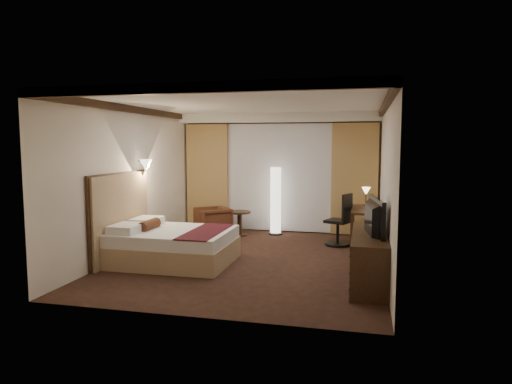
% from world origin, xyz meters
% --- Properties ---
extents(floor, '(4.50, 5.50, 0.01)m').
position_xyz_m(floor, '(0.00, 0.00, 0.00)').
color(floor, black).
rests_on(floor, ground).
extents(ceiling, '(4.50, 5.50, 0.01)m').
position_xyz_m(ceiling, '(0.00, 0.00, 2.70)').
color(ceiling, white).
rests_on(ceiling, back_wall).
extents(back_wall, '(4.50, 0.02, 2.70)m').
position_xyz_m(back_wall, '(0.00, 2.75, 1.35)').
color(back_wall, beige).
rests_on(back_wall, floor).
extents(left_wall, '(0.02, 5.50, 2.70)m').
position_xyz_m(left_wall, '(-2.25, 0.00, 1.35)').
color(left_wall, beige).
rests_on(left_wall, floor).
extents(right_wall, '(0.02, 5.50, 2.70)m').
position_xyz_m(right_wall, '(2.25, 0.00, 1.35)').
color(right_wall, beige).
rests_on(right_wall, floor).
extents(crown_molding, '(4.50, 5.50, 0.12)m').
position_xyz_m(crown_molding, '(0.00, 0.00, 2.64)').
color(crown_molding, black).
rests_on(crown_molding, ceiling).
extents(soffit, '(4.50, 0.50, 0.20)m').
position_xyz_m(soffit, '(0.00, 2.50, 2.60)').
color(soffit, white).
rests_on(soffit, ceiling).
extents(curtain_sheer, '(2.48, 0.04, 2.45)m').
position_xyz_m(curtain_sheer, '(0.00, 2.67, 1.25)').
color(curtain_sheer, silver).
rests_on(curtain_sheer, back_wall).
extents(curtain_left_drape, '(1.00, 0.14, 2.45)m').
position_xyz_m(curtain_left_drape, '(-1.70, 2.61, 1.25)').
color(curtain_left_drape, tan).
rests_on(curtain_left_drape, back_wall).
extents(curtain_right_drape, '(1.00, 0.14, 2.45)m').
position_xyz_m(curtain_right_drape, '(1.70, 2.61, 1.25)').
color(curtain_right_drape, tan).
rests_on(curtain_right_drape, back_wall).
extents(wall_sconce, '(0.24, 0.24, 0.24)m').
position_xyz_m(wall_sconce, '(-2.09, 0.25, 1.62)').
color(wall_sconce, white).
rests_on(wall_sconce, left_wall).
extents(bed, '(1.94, 1.51, 0.57)m').
position_xyz_m(bed, '(-1.22, -0.50, 0.28)').
color(bed, white).
rests_on(bed, floor).
extents(headboard, '(0.12, 1.81, 1.50)m').
position_xyz_m(headboard, '(-2.20, -0.50, 0.75)').
color(headboard, tan).
rests_on(headboard, floor).
extents(armchair, '(0.93, 0.94, 0.71)m').
position_xyz_m(armchair, '(-1.30, 1.76, 0.35)').
color(armchair, '#4E2017').
rests_on(armchair, floor).
extents(side_table, '(0.49, 0.49, 0.54)m').
position_xyz_m(side_table, '(-0.75, 2.01, 0.27)').
color(side_table, black).
rests_on(side_table, floor).
extents(floor_lamp, '(0.32, 0.32, 1.52)m').
position_xyz_m(floor_lamp, '(-0.00, 2.32, 0.76)').
color(floor_lamp, white).
rests_on(floor_lamp, floor).
extents(desk, '(0.55, 1.27, 0.75)m').
position_xyz_m(desk, '(1.95, 1.54, 0.38)').
color(desk, black).
rests_on(desk, floor).
extents(desk_lamp, '(0.18, 0.18, 0.34)m').
position_xyz_m(desk_lamp, '(1.95, 2.03, 0.92)').
color(desk_lamp, '#FFD899').
rests_on(desk_lamp, desk).
extents(office_chair, '(0.67, 0.67, 1.05)m').
position_xyz_m(office_chair, '(1.41, 1.49, 0.53)').
color(office_chair, black).
rests_on(office_chair, floor).
extents(dresser, '(0.50, 1.88, 0.73)m').
position_xyz_m(dresser, '(2.00, -0.91, 0.37)').
color(dresser, black).
rests_on(dresser, floor).
extents(television, '(0.81, 1.21, 0.15)m').
position_xyz_m(television, '(1.97, -0.91, 1.06)').
color(television, black).
rests_on(television, dresser).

